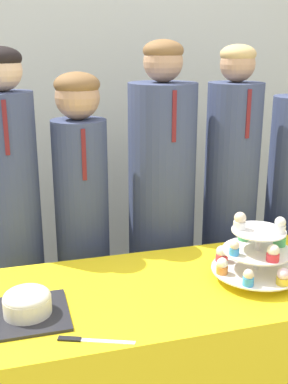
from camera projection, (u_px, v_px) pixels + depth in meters
wall_back at (119, 88)px, 2.98m from camera, size 9.00×0.06×2.70m
table at (206, 367)px, 1.92m from camera, size 1.77×0.64×0.76m
round_cake at (27, 304)px, 1.56m from camera, size 0.26×0.26×0.10m
cake_knife at (83, 340)px, 1.44m from camera, size 0.23×0.10×0.01m
cupcake_stand at (257, 253)px, 1.79m from camera, size 0.34×0.34×0.26m
student_0 at (15, 237)px, 2.16m from camera, size 0.24×0.25×1.61m
student_1 at (83, 237)px, 2.25m from camera, size 0.25×0.25×1.50m
student_2 at (161, 224)px, 2.35m from camera, size 0.32×0.32×1.63m
student_3 at (229, 217)px, 2.44m from camera, size 0.27×0.27×1.61m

